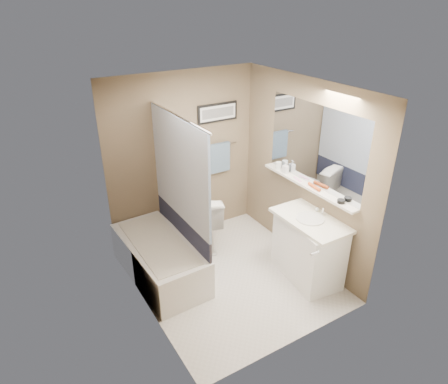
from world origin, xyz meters
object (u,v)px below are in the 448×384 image
candle_bowl_near (341,201)px  bathtub (160,259)px  soap_bottle (286,167)px  toilet (203,219)px  vanity (308,249)px  glass_jar (279,166)px  hair_brush_front (314,187)px

candle_bowl_near → bathtub: bearing=146.0°
candle_bowl_near → soap_bottle: 1.00m
bathtub → toilet: 0.91m
vanity → glass_jar: glass_jar is taller
glass_jar → soap_bottle: soap_bottle is taller
hair_brush_front → glass_jar: (0.00, 0.71, 0.03)m
bathtub → soap_bottle: soap_bottle is taller
bathtub → glass_jar: (1.79, -0.05, 0.92)m
vanity → candle_bowl_near: 0.80m
vanity → soap_bottle: 1.11m
candle_bowl_near → hair_brush_front: bearing=90.0°
bathtub → soap_bottle: 2.03m
toilet → glass_jar: size_ratio=8.21×
bathtub → toilet: size_ratio=1.83×
toilet → vanity: (0.78, -1.32, -0.01)m
soap_bottle → vanity: bearing=-103.8°
glass_jar → toilet: bearing=156.8°
vanity → hair_brush_front: (0.19, 0.20, 0.74)m
hair_brush_front → glass_jar: 0.71m
vanity → soap_bottle: (0.19, 0.76, 0.79)m
soap_bottle → candle_bowl_near: bearing=-90.0°
toilet → hair_brush_front: bearing=149.1°
toilet → soap_bottle: (0.96, -0.56, 0.78)m
toilet → vanity: toilet is taller
candle_bowl_near → soap_bottle: bearing=90.0°
toilet → candle_bowl_near: size_ratio=9.12×
candle_bowl_near → soap_bottle: size_ratio=0.59×
bathtub → toilet: bearing=21.1°
toilet → glass_jar: (0.96, -0.41, 0.75)m
toilet → candle_bowl_near: bearing=140.0°
glass_jar → soap_bottle: bearing=-90.0°
toilet → vanity: bearing=139.0°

